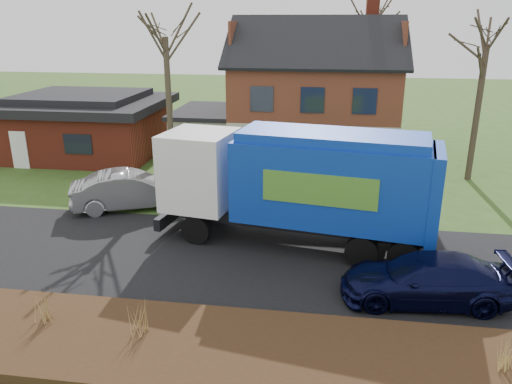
# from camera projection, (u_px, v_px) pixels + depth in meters

# --- Properties ---
(ground) EXTENTS (120.00, 120.00, 0.00)m
(ground) POSITION_uv_depth(u_px,v_px,m) (239.00, 258.00, 17.34)
(ground) COLOR #32521B
(ground) RESTS_ON ground
(road) EXTENTS (80.00, 7.00, 0.02)m
(road) POSITION_uv_depth(u_px,v_px,m) (239.00, 258.00, 17.34)
(road) COLOR black
(road) RESTS_ON ground
(mulch_verge) EXTENTS (80.00, 3.50, 0.30)m
(mulch_verge) POSITION_uv_depth(u_px,v_px,m) (200.00, 349.00, 12.34)
(mulch_verge) COLOR black
(mulch_verge) RESTS_ON ground
(main_house) EXTENTS (12.95, 8.95, 9.26)m
(main_house) POSITION_uv_depth(u_px,v_px,m) (306.00, 90.00, 28.83)
(main_house) COLOR beige
(main_house) RESTS_ON ground
(ranch_house) EXTENTS (9.80, 8.20, 3.70)m
(ranch_house) POSITION_uv_depth(u_px,v_px,m) (84.00, 124.00, 30.57)
(ranch_house) COLOR maroon
(ranch_house) RESTS_ON ground
(garbage_truck) EXTENTS (10.26, 4.25, 4.27)m
(garbage_truck) POSITION_uv_depth(u_px,v_px,m) (301.00, 181.00, 17.68)
(garbage_truck) COLOR black
(garbage_truck) RESTS_ON ground
(silver_sedan) EXTENTS (5.31, 3.62, 1.66)m
(silver_sedan) POSITION_uv_depth(u_px,v_px,m) (131.00, 190.00, 21.79)
(silver_sedan) COLOR #929498
(silver_sedan) RESTS_ON ground
(navy_wagon) EXTENTS (5.02, 2.30, 1.42)m
(navy_wagon) POSITION_uv_depth(u_px,v_px,m) (426.00, 279.00, 14.51)
(navy_wagon) COLOR black
(navy_wagon) RESTS_ON ground
(tree_front_west) EXTENTS (3.32, 3.32, 9.85)m
(tree_front_west) POSITION_uv_depth(u_px,v_px,m) (164.00, 14.00, 23.89)
(tree_front_west) COLOR #443928
(tree_front_west) RESTS_ON ground
(tree_front_east) EXTENTS (3.48, 3.48, 9.66)m
(tree_front_east) POSITION_uv_depth(u_px,v_px,m) (491.00, 20.00, 23.43)
(tree_front_east) COLOR #403326
(tree_front_east) RESTS_ON ground
(grass_clump_west) EXTENTS (0.37, 0.30, 0.97)m
(grass_clump_west) POSITION_uv_depth(u_px,v_px,m) (44.00, 305.00, 13.08)
(grass_clump_west) COLOR #9D7C45
(grass_clump_west) RESTS_ON mulch_verge
(grass_clump_mid) EXTENTS (0.31, 0.26, 0.88)m
(grass_clump_mid) POSITION_uv_depth(u_px,v_px,m) (138.00, 318.00, 12.58)
(grass_clump_mid) COLOR #A8874A
(grass_clump_mid) RESTS_ON mulch_verge
(grass_clump_east) EXTENTS (0.33, 0.27, 0.83)m
(grass_clump_east) POSITION_uv_depth(u_px,v_px,m) (507.00, 353.00, 11.29)
(grass_clump_east) COLOR tan
(grass_clump_east) RESTS_ON mulch_verge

